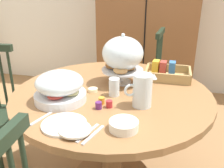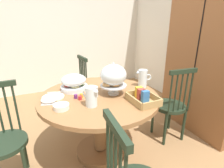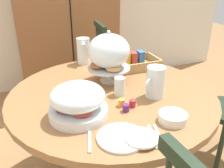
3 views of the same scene
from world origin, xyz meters
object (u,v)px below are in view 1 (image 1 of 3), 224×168
at_px(china_plate_small, 75,130).
at_px(drinking_glass, 114,87).
at_px(cereal_bowl, 124,125).
at_px(dining_table, 112,119).
at_px(china_plate_large, 64,124).
at_px(butter_dish, 93,90).
at_px(windsor_chair_near_window, 143,82).
at_px(milk_pitcher, 125,54).
at_px(fruit_platter_covered, 60,87).
at_px(wooden_armoire, 148,18).
at_px(cereal_basket, 166,73).
at_px(pastry_stand_with_dome, 123,55).
at_px(orange_juice_pitcher, 142,92).

distance_m(china_plate_small, drinking_glass, 0.45).
bearing_deg(cereal_bowl, dining_table, 110.70).
relative_size(china_plate_large, butter_dish, 3.67).
bearing_deg(cereal_bowl, windsor_chair_near_window, 92.42).
relative_size(dining_table, butter_dish, 20.93).
relative_size(dining_table, cereal_bowl, 8.97).
xyz_separation_m(dining_table, cereal_bowl, (0.16, -0.42, 0.22)).
distance_m(windsor_chair_near_window, butter_dish, 1.02).
bearing_deg(milk_pitcher, china_plate_small, -91.66).
height_order(china_plate_large, china_plate_small, china_plate_small).
relative_size(dining_table, fruit_platter_covered, 4.19).
bearing_deg(cereal_bowl, drinking_glass, 109.90).
bearing_deg(drinking_glass, milk_pitcher, 94.77).
distance_m(milk_pitcher, china_plate_large, 1.02).
relative_size(china_plate_large, drinking_glass, 2.00).
bearing_deg(wooden_armoire, milk_pitcher, -94.20).
height_order(windsor_chair_near_window, butter_dish, windsor_chair_near_window).
bearing_deg(windsor_chair_near_window, milk_pitcher, -108.87).
relative_size(milk_pitcher, drinking_glass, 1.85).
relative_size(wooden_armoire, fruit_platter_covered, 6.53).
xyz_separation_m(dining_table, drinking_glass, (0.03, -0.06, 0.26)).
bearing_deg(drinking_glass, wooden_armoire, 89.17).
height_order(cereal_basket, butter_dish, cereal_basket).
bearing_deg(butter_dish, china_plate_small, -82.42).
xyz_separation_m(pastry_stand_with_dome, china_plate_large, (-0.17, -0.60, -0.19)).
height_order(fruit_platter_covered, china_plate_small, fruit_platter_covered).
bearing_deg(windsor_chair_near_window, orange_juice_pitcher, -84.31).
distance_m(milk_pitcher, china_plate_small, 1.06).
height_order(china_plate_large, drinking_glass, drinking_glass).
height_order(fruit_platter_covered, butter_dish, fruit_platter_covered).
relative_size(orange_juice_pitcher, china_plate_large, 0.85).
bearing_deg(china_plate_large, drinking_glass, 68.08).
xyz_separation_m(wooden_armoire, cereal_bowl, (0.11, -1.99, -0.22)).
height_order(milk_pitcher, china_plate_large, milk_pitcher).
bearing_deg(dining_table, orange_juice_pitcher, -36.35).
xyz_separation_m(pastry_stand_with_dome, cereal_basket, (0.29, 0.18, -0.16)).
xyz_separation_m(orange_juice_pitcher, china_plate_small, (-0.26, -0.34, -0.07)).
bearing_deg(china_plate_large, milk_pitcher, 83.93).
xyz_separation_m(pastry_stand_with_dome, cereal_bowl, (0.12, -0.57, -0.17)).
bearing_deg(pastry_stand_with_dome, orange_juice_pitcher, -60.36).
bearing_deg(cereal_bowl, butter_dish, 125.57).
distance_m(dining_table, china_plate_small, 0.55).
bearing_deg(fruit_platter_covered, dining_table, 37.68).
height_order(cereal_basket, china_plate_small, cereal_basket).
distance_m(dining_table, china_plate_large, 0.51).
bearing_deg(orange_juice_pitcher, cereal_bowl, -100.90).
xyz_separation_m(wooden_armoire, pastry_stand_with_dome, (-0.01, -1.43, -0.05)).
height_order(wooden_armoire, dining_table, wooden_armoire).
bearing_deg(cereal_basket, china_plate_large, -120.48).
bearing_deg(milk_pitcher, fruit_platter_covered, -107.27).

